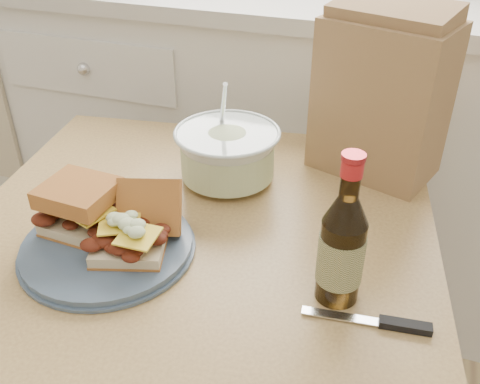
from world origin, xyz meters
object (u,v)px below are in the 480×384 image
(beer_bottle, at_px, (342,247))
(paper_bag, at_px, (381,99))
(plate, at_px, (108,247))
(coleslaw_bowl, at_px, (227,156))
(dining_table, at_px, (197,275))

(beer_bottle, xyz_separation_m, paper_bag, (-0.00, 0.41, 0.06))
(plate, xyz_separation_m, coleslaw_bowl, (0.11, 0.28, 0.04))
(beer_bottle, bearing_deg, plate, -162.74)
(dining_table, relative_size, plate, 3.39)
(coleslaw_bowl, distance_m, paper_bag, 0.32)
(coleslaw_bowl, xyz_separation_m, paper_bag, (0.27, 0.15, 0.10))
(dining_table, height_order, coleslaw_bowl, coleslaw_bowl)
(dining_table, xyz_separation_m, coleslaw_bowl, (-0.01, 0.18, 0.16))
(plate, distance_m, coleslaw_bowl, 0.31)
(plate, xyz_separation_m, paper_bag, (0.37, 0.43, 0.15))
(paper_bag, bearing_deg, plate, -112.90)
(dining_table, distance_m, paper_bag, 0.49)
(coleslaw_bowl, height_order, beer_bottle, beer_bottle)
(dining_table, bearing_deg, coleslaw_bowl, 83.25)
(paper_bag, bearing_deg, dining_table, -110.08)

